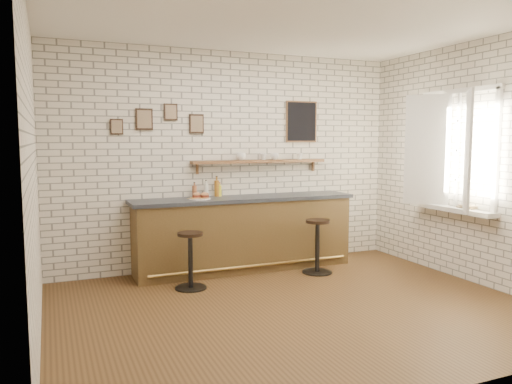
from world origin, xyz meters
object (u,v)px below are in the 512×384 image
(shelf_cup_c, at_px, (275,156))
(book_upper, at_px, (462,206))
(ciabatta_sandwich, at_px, (201,195))
(bitters_bottle_white, at_px, (206,190))
(shelf_cup_d, at_px, (300,156))
(bar_stool_right, at_px, (317,244))
(shelf_cup_a, at_px, (241,157))
(book_lower, at_px, (464,208))
(bar_counter, at_px, (245,233))
(condiment_bottle_yellow, at_px, (219,190))
(bitters_bottle_amber, at_px, (217,188))
(bitters_bottle_brown, at_px, (194,191))
(bar_stool_left, at_px, (190,259))
(shelf_cup_b, at_px, (264,157))
(sandwich_plate, at_px, (200,199))

(shelf_cup_c, height_order, book_upper, shelf_cup_c)
(ciabatta_sandwich, distance_m, bitters_bottle_white, 0.28)
(shelf_cup_d, bearing_deg, bar_stool_right, -125.85)
(shelf_cup_a, xyz_separation_m, book_upper, (2.27, -1.79, -0.59))
(shelf_cup_d, distance_m, book_lower, 2.35)
(shelf_cup_d, bearing_deg, ciabatta_sandwich, 161.38)
(bar_counter, height_order, book_upper, bar_counter)
(bitters_bottle_white, relative_size, condiment_bottle_yellow, 1.21)
(ciabatta_sandwich, xyz_separation_m, bar_stool_right, (1.46, -0.52, -0.67))
(condiment_bottle_yellow, height_order, bar_stool_right, condiment_bottle_yellow)
(ciabatta_sandwich, relative_size, shelf_cup_c, 2.03)
(bitters_bottle_amber, bearing_deg, condiment_bottle_yellow, 0.00)
(bitters_bottle_brown, distance_m, bitters_bottle_white, 0.17)
(condiment_bottle_yellow, xyz_separation_m, book_lower, (2.59, -1.83, -0.15))
(bitters_bottle_white, height_order, shelf_cup_c, shelf_cup_c)
(bitters_bottle_brown, distance_m, shelf_cup_c, 1.28)
(bar_stool_left, bearing_deg, bar_stool_right, 1.28)
(bar_stool_right, height_order, book_lower, book_lower)
(bar_stool_left, xyz_separation_m, shelf_cup_b, (1.30, 0.79, 1.18))
(ciabatta_sandwich, bearing_deg, bitters_bottle_amber, 37.87)
(sandwich_plate, height_order, shelf_cup_d, shelf_cup_d)
(ciabatta_sandwich, height_order, shelf_cup_a, shelf_cup_a)
(bar_counter, relative_size, bitters_bottle_brown, 15.02)
(sandwich_plate, distance_m, bar_stool_right, 1.68)
(shelf_cup_c, bearing_deg, bitters_bottle_amber, 96.38)
(shelf_cup_b, relative_size, shelf_cup_c, 0.80)
(bar_stool_right, bearing_deg, bitters_bottle_amber, 147.09)
(shelf_cup_d, bearing_deg, shelf_cup_a, 152.90)
(bar_stool_right, relative_size, shelf_cup_d, 7.64)
(bar_counter, xyz_separation_m, sandwich_plate, (-0.64, -0.03, 0.51))
(bar_stool_left, bearing_deg, bar_counter, 32.56)
(bar_stool_left, height_order, bar_stool_right, bar_stool_right)
(bar_counter, distance_m, ciabatta_sandwich, 0.84)
(book_upper, bearing_deg, condiment_bottle_yellow, 166.76)
(shelf_cup_b, bearing_deg, bitters_bottle_white, 111.62)
(sandwich_plate, xyz_separation_m, bar_stool_left, (-0.29, -0.56, -0.65))
(bar_stool_left, bearing_deg, bitters_bottle_brown, 70.38)
(book_upper, bearing_deg, sandwich_plate, 173.47)
(bar_counter, height_order, sandwich_plate, sandwich_plate)
(bar_stool_right, bearing_deg, shelf_cup_b, 121.37)
(shelf_cup_c, bearing_deg, bar_stool_right, -152.87)
(bitters_bottle_white, xyz_separation_m, shelf_cup_d, (1.43, 0.00, 0.44))
(ciabatta_sandwich, bearing_deg, book_lower, -28.56)
(bitters_bottle_amber, relative_size, shelf_cup_b, 2.94)
(bar_stool_left, bearing_deg, book_upper, -17.22)
(bitters_bottle_amber, height_order, shelf_cup_c, shelf_cup_c)
(shelf_cup_c, xyz_separation_m, book_upper, (1.75, -1.79, -0.59))
(shelf_cup_a, bearing_deg, bar_stool_right, -62.17)
(bar_counter, distance_m, sandwich_plate, 0.82)
(sandwich_plate, distance_m, bar_stool_left, 0.90)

